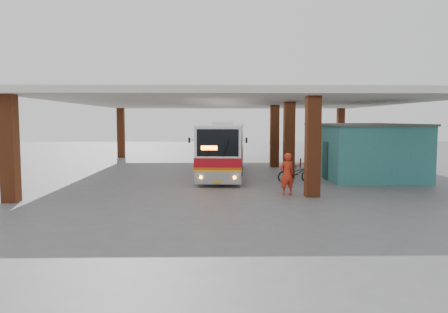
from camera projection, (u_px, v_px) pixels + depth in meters
name	position (u px, v px, depth m)	size (l,w,h in m)	color
ground	(239.00, 186.00, 21.93)	(90.00, 90.00, 0.00)	#515154
brick_columns	(258.00, 139.00, 26.76)	(20.10, 21.60, 4.35)	brown
canopy_roof	(241.00, 102.00, 28.03)	(21.00, 23.00, 0.30)	silver
shop_building	(361.00, 150.00, 25.94)	(5.20, 8.20, 3.11)	#2D716E
coach_bus	(224.00, 148.00, 26.62)	(3.13, 11.22, 3.23)	white
motorcycle	(296.00, 173.00, 23.03)	(0.68, 1.94, 1.02)	black
pedestrian	(287.00, 174.00, 19.26)	(0.68, 0.45, 1.88)	red
red_chair	(299.00, 164.00, 29.72)	(0.48, 0.48, 0.71)	red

